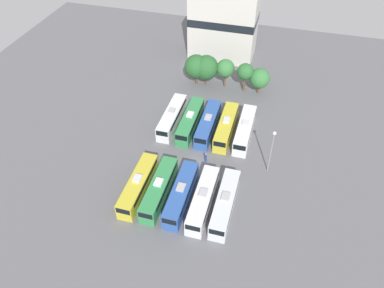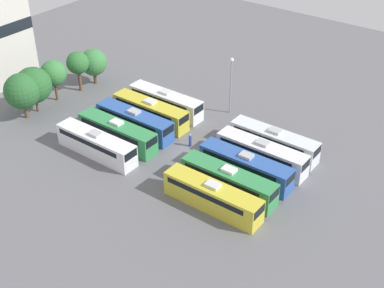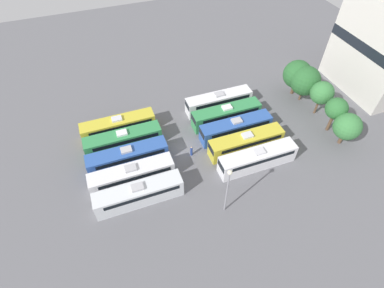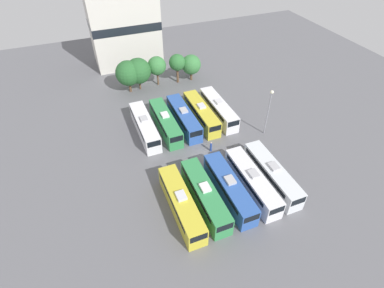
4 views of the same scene
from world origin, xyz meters
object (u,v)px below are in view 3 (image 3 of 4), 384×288
at_px(worker_person, 191,151).
at_px(tree_1, 305,81).
at_px(bus_7, 236,128).
at_px(tree_2, 322,93).
at_px(bus_9, 258,158).
at_px(tree_3, 336,109).
at_px(tree_4, 347,127).
at_px(light_pole, 228,185).
at_px(depot_building, 381,47).
at_px(bus_1, 124,140).
at_px(bus_8, 246,142).
at_px(bus_2, 128,157).
at_px(bus_5, 219,101).
at_px(bus_6, 226,114).
at_px(bus_3, 132,175).
at_px(bus_4, 139,194).
at_px(bus_0, 119,126).
at_px(tree_0, 297,74).

xyz_separation_m(worker_person, tree_1, (-5.82, 23.60, 3.36)).
relative_size(bus_7, tree_2, 1.86).
bearing_deg(bus_9, tree_2, 114.38).
bearing_deg(tree_3, tree_4, -0.59).
relative_size(light_pole, depot_building, 0.51).
distance_m(bus_1, bus_8, 19.11).
relative_size(bus_2, depot_building, 0.71).
height_order(bus_8, tree_4, tree_4).
bearing_deg(bus_7, tree_3, 74.30).
distance_m(bus_5, tree_2, 17.35).
xyz_separation_m(worker_person, tree_4, (5.81, 23.41, 2.74)).
bearing_deg(bus_6, tree_4, 54.36).
bearing_deg(tree_2, bus_1, -95.98).
distance_m(bus_2, tree_3, 33.28).
relative_size(bus_7, light_pole, 1.39).
bearing_deg(depot_building, bus_3, -81.43).
bearing_deg(bus_4, bus_3, -176.98).
relative_size(bus_4, tree_4, 2.07).
height_order(bus_4, tree_4, tree_4).
bearing_deg(bus_8, bus_2, -100.85).
height_order(bus_0, bus_4, same).
bearing_deg(bus_0, bus_4, 0.44).
height_order(bus_3, tree_1, tree_1).
xyz_separation_m(bus_8, depot_building, (-6.97, 28.97, 6.83)).
relative_size(bus_1, bus_4, 1.00).
bearing_deg(tree_3, bus_5, -127.19).
bearing_deg(bus_2, tree_1, 97.30).
height_order(tree_0, tree_4, tree_0).
distance_m(tree_1, tree_3, 8.46).
bearing_deg(bus_5, bus_4, -51.63).
bearing_deg(bus_6, bus_8, 1.59).
height_order(bus_2, bus_6, same).
bearing_deg(bus_5, bus_3, -59.23).
distance_m(bus_7, tree_0, 16.57).
bearing_deg(bus_0, tree_4, 66.31).
height_order(bus_2, tree_2, tree_2).
relative_size(bus_3, tree_3, 1.86).
height_order(bus_0, tree_2, tree_2).
distance_m(bus_8, worker_person, 8.62).
height_order(light_pole, tree_1, light_pole).
relative_size(bus_2, tree_2, 1.86).
xyz_separation_m(bus_1, bus_4, (10.53, -0.03, 0.00)).
bearing_deg(bus_6, tree_2, 77.90).
bearing_deg(tree_4, worker_person, -103.94).
height_order(bus_6, worker_person, bus_6).
bearing_deg(tree_3, bus_4, -85.32).
height_order(bus_6, tree_3, tree_3).
bearing_deg(bus_9, bus_5, -179.71).
bearing_deg(tree_3, bus_3, -91.22).
xyz_separation_m(bus_2, tree_2, (-0.12, 33.45, 2.77)).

